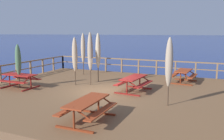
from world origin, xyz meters
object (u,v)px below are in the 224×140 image
picnic_table_front_right (20,78)px  patio_umbrella_tall_mid_left (75,55)px  patio_umbrella_short_mid (18,60)px  picnic_table_mid_left (87,106)px  patio_umbrella_tall_mid_right (98,51)px  picnic_table_front_left (183,74)px  patio_umbrella_tall_back_right (90,52)px  picnic_table_mid_right (134,81)px  patio_umbrella_short_front (83,48)px  patio_umbrella_short_back (169,63)px

picnic_table_front_right → patio_umbrella_tall_mid_left: (2.45, 1.88, 1.23)m
picnic_table_front_right → patio_umbrella_short_mid: (0.00, -0.04, 0.99)m
picnic_table_mid_left → patio_umbrella_tall_mid_right: 6.96m
picnic_table_front_left → patio_umbrella_tall_mid_left: (-5.77, -3.24, 1.23)m
picnic_table_front_left → patio_umbrella_tall_mid_right: patio_umbrella_tall_mid_right is taller
picnic_table_front_right → picnic_table_mid_left: size_ratio=0.90×
picnic_table_front_left → patio_umbrella_tall_back_right: bearing=-149.2°
picnic_table_front_right → patio_umbrella_tall_mid_left: 3.32m
picnic_table_front_left → picnic_table_mid_left: same height
picnic_table_front_left → patio_umbrella_short_mid: 9.75m
patio_umbrella_tall_mid_left → patio_umbrella_tall_mid_right: (0.84, 1.35, 0.14)m
picnic_table_mid_right → picnic_table_front_right: bearing=-164.1°
patio_umbrella_tall_mid_left → patio_umbrella_short_front: patio_umbrella_short_front is taller
patio_umbrella_short_back → patio_umbrella_short_front: (-7.12, 5.23, 0.08)m
picnic_table_front_left → patio_umbrella_short_front: bearing=179.8°
patio_umbrella_tall_mid_left → patio_umbrella_tall_mid_right: 1.59m
picnic_table_mid_right → patio_umbrella_short_front: 6.20m
picnic_table_mid_left → patio_umbrella_short_back: (2.24, 2.95, 1.28)m
picnic_table_mid_right → patio_umbrella_short_back: patio_umbrella_short_back is taller
picnic_table_mid_left → patio_umbrella_short_back: patio_umbrella_short_back is taller
patio_umbrella_short_back → patio_umbrella_tall_back_right: (-4.94, 2.28, 0.13)m
patio_umbrella_short_back → picnic_table_front_right: bearing=179.4°
patio_umbrella_short_mid → patio_umbrella_short_back: bearing=-0.3°
patio_umbrella_short_front → patio_umbrella_tall_back_right: bearing=-53.5°
patio_umbrella_tall_mid_left → patio_umbrella_short_back: patio_umbrella_short_back is taller
patio_umbrella_tall_back_right → picnic_table_front_left: bearing=30.8°
patio_umbrella_short_mid → patio_umbrella_tall_mid_left: bearing=38.1°
patio_umbrella_short_back → patio_umbrella_tall_mid_right: (-4.95, 3.31, 0.09)m
patio_umbrella_short_back → patio_umbrella_tall_back_right: bearing=155.2°
picnic_table_mid_right → patio_umbrella_short_back: (2.12, -1.83, 1.28)m
picnic_table_mid_right → patio_umbrella_short_front: (-5.00, 3.41, 1.36)m
picnic_table_front_right → picnic_table_mid_right: 6.36m
patio_umbrella_tall_mid_left → patio_umbrella_short_back: (5.79, -1.97, 0.05)m
picnic_table_front_right → patio_umbrella_tall_mid_left: patio_umbrella_tall_mid_left is taller
picnic_table_mid_left → patio_umbrella_tall_mid_left: patio_umbrella_tall_mid_left is taller
patio_umbrella_tall_mid_left → patio_umbrella_short_front: 3.53m
patio_umbrella_short_mid → patio_umbrella_short_back: patio_umbrella_short_back is taller
patio_umbrella_tall_back_right → patio_umbrella_tall_mid_left: bearing=-159.9°
patio_umbrella_tall_mid_left → picnic_table_mid_right: bearing=-2.2°
picnic_table_front_left → picnic_table_front_right: size_ratio=1.03×
picnic_table_front_right → picnic_table_mid_left: (5.99, -3.04, 0.01)m
picnic_table_mid_left → patio_umbrella_short_back: 3.92m
picnic_table_mid_left → patio_umbrella_short_mid: patio_umbrella_short_mid is taller
patio_umbrella_short_back → picnic_table_mid_right: bearing=139.3°
picnic_table_front_left → picnic_table_mid_right: 3.98m
patio_umbrella_short_back → patio_umbrella_short_front: size_ratio=0.96×
picnic_table_front_right → patio_umbrella_short_front: 5.44m
picnic_table_front_left → patio_umbrella_tall_mid_left: patio_umbrella_tall_mid_left is taller
picnic_table_front_left → patio_umbrella_tall_mid_left: size_ratio=0.70×
patio_umbrella_tall_back_right → patio_umbrella_short_front: 3.68m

